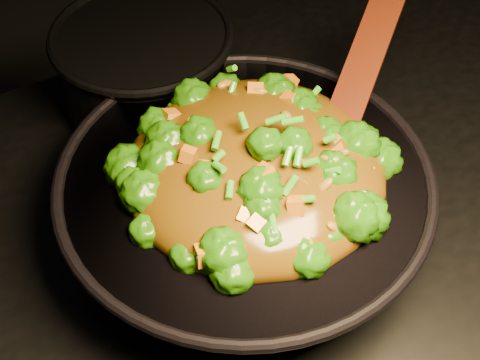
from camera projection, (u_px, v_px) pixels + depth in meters
wok at (244, 209)px, 0.75m from camera, size 0.46×0.46×0.11m
stir_fry at (256, 142)px, 0.68m from camera, size 0.35×0.35×0.10m
spatula at (360, 74)px, 0.75m from camera, size 0.22×0.18×0.10m
back_pot at (146, 71)px, 0.90m from camera, size 0.27×0.27×0.13m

